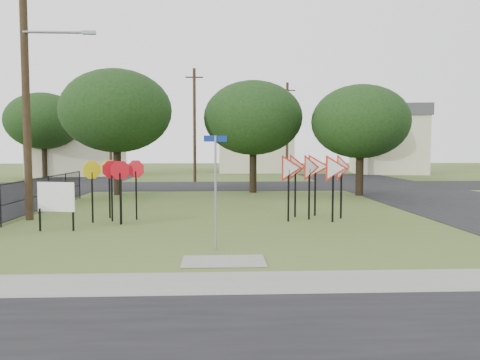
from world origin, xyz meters
The scene contains 23 objects.
ground centered at (0.00, 0.00, 0.00)m, with size 140.00×140.00×0.00m, color #3D551F.
sidewalk centered at (0.00, -4.20, 0.01)m, with size 30.00×1.60×0.02m, color gray.
planting_strip centered at (0.00, -5.40, 0.01)m, with size 30.00×0.80×0.02m, color #3D551F.
street_right centered at (12.00, 10.00, 0.01)m, with size 8.00×50.00×0.02m, color black.
street_far centered at (0.00, 20.00, 0.01)m, with size 60.00×8.00×0.02m, color black.
curb_pad centered at (0.00, -2.40, 0.01)m, with size 2.00×1.20×0.02m, color gray.
street_name_sign centered at (-0.20, -1.08, 1.75)m, with size 0.61×0.22×3.06m.
stop_sign_cluster centered at (-3.94, 3.92, 1.71)m, with size 2.11×1.75×2.29m.
yield_sign_cluster centered at (3.54, 4.24, 1.87)m, with size 3.12×1.77×2.55m.
info_board centered at (-5.45, 2.03, 1.07)m, with size 1.27×0.30×1.62m.
utility_pole_main centered at (-7.24, 4.50, 5.21)m, with size 3.55×0.33×10.00m.
far_pole_a centered at (-2.00, 24.00, 4.60)m, with size 1.40×0.24×9.00m.
far_pole_b centered at (6.00, 28.00, 4.35)m, with size 1.40×0.24×8.50m.
far_pole_c centered at (-10.00, 30.00, 4.60)m, with size 1.40×0.24×9.00m.
fence_run centered at (-7.60, 6.25, 0.78)m, with size 0.05×11.55×1.50m.
house_left centered at (-14.00, 34.00, 3.65)m, with size 10.58×8.88×7.20m.
house_mid centered at (4.00, 40.00, 3.15)m, with size 8.40×8.40×6.20m.
house_right centered at (18.00, 36.00, 3.65)m, with size 8.30×8.30×7.20m.
tree_near_left centered at (-6.00, 14.00, 4.86)m, with size 6.40×6.40×7.27m.
tree_near_mid centered at (2.00, 15.00, 4.54)m, with size 6.00×6.00×6.80m.
tree_near_right centered at (8.00, 13.00, 4.22)m, with size 5.60×5.60×6.33m.
tree_far_left centered at (-16.00, 30.00, 5.17)m, with size 6.80×6.80×7.73m.
tree_far_right centered at (14.00, 32.00, 4.54)m, with size 6.00×6.00×6.80m.
Camera 1 is at (-0.12, -13.48, 2.74)m, focal length 35.00 mm.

